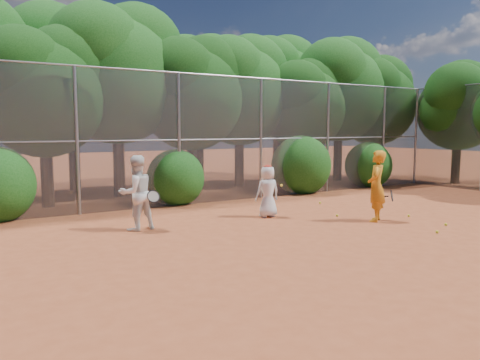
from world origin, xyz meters
TOP-DOWN VIEW (x-y plane):
  - ground at (0.00, 0.00)m, footprint 80.00×80.00m
  - fence_back at (-0.12, 6.00)m, footprint 20.05×0.09m
  - tree_2 at (-4.45, 7.83)m, footprint 3.99×3.47m
  - tree_3 at (-1.94, 8.84)m, footprint 4.89×4.26m
  - tree_4 at (0.55, 8.24)m, footprint 4.19×3.64m
  - tree_5 at (3.06, 9.04)m, footprint 4.51×3.92m
  - tree_6 at (5.55, 8.03)m, footprint 3.86×3.36m
  - tree_7 at (8.06, 8.64)m, footprint 4.77×4.14m
  - tree_8 at (10.05, 8.34)m, footprint 4.25×3.70m
  - tree_10 at (-2.93, 11.05)m, footprint 5.15×4.48m
  - tree_11 at (2.06, 10.64)m, footprint 4.64×4.03m
  - tree_12 at (6.56, 11.24)m, footprint 5.02×4.37m
  - tree_13 at (11.45, 5.03)m, footprint 3.86×3.36m
  - bush_1 at (-1.00, 6.30)m, footprint 1.80×1.80m
  - bush_2 at (4.00, 6.30)m, footprint 2.20×2.20m
  - bush_3 at (7.50, 6.30)m, footprint 1.90×1.90m
  - player_yellow at (2.16, 1.07)m, footprint 0.89×0.74m
  - player_teen at (0.16, 2.98)m, footprint 0.71×0.51m
  - player_white at (-3.34, 3.25)m, footprint 0.94×0.79m
  - ball_0 at (3.35, 1.00)m, footprint 0.07×0.07m
  - ball_1 at (1.76, 2.03)m, footprint 0.07×0.07m
  - ball_2 at (2.26, -0.63)m, footprint 0.07×0.07m
  - ball_3 at (3.16, -0.23)m, footprint 0.07×0.07m
  - ball_4 at (2.82, 3.90)m, footprint 0.07×0.07m

SIDE VIEW (x-z plane):
  - ground at x=0.00m, z-range 0.00..0.00m
  - ball_0 at x=3.35m, z-range 0.00..0.07m
  - ball_1 at x=1.76m, z-range 0.00..0.07m
  - ball_2 at x=2.26m, z-range 0.00..0.07m
  - ball_3 at x=3.16m, z-range 0.00..0.07m
  - ball_4 at x=2.82m, z-range 0.00..0.07m
  - player_teen at x=0.16m, z-range 0.00..1.39m
  - player_white at x=-3.34m, z-range 0.00..1.73m
  - player_yellow at x=2.16m, z-range 0.00..1.79m
  - bush_1 at x=-1.00m, z-range 0.00..1.80m
  - bush_3 at x=7.50m, z-range 0.00..1.90m
  - bush_2 at x=4.00m, z-range 0.00..2.20m
  - fence_back at x=-0.12m, z-range 0.04..4.06m
  - tree_6 at x=5.55m, z-range 0.82..6.11m
  - tree_13 at x=11.45m, z-range 0.82..6.11m
  - tree_2 at x=-4.45m, z-range 0.85..6.32m
  - tree_4 at x=0.55m, z-range 0.89..6.62m
  - tree_8 at x=10.05m, z-range 0.91..6.73m
  - tree_5 at x=3.06m, z-range 0.96..7.13m
  - tree_11 at x=2.06m, z-range 0.99..7.34m
  - tree_7 at x=8.06m, z-range 1.02..7.54m
  - tree_3 at x=-1.94m, z-range 1.04..7.75m
  - tree_12 at x=6.56m, z-range 1.07..7.95m
  - tree_10 at x=-2.93m, z-range 1.10..8.16m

